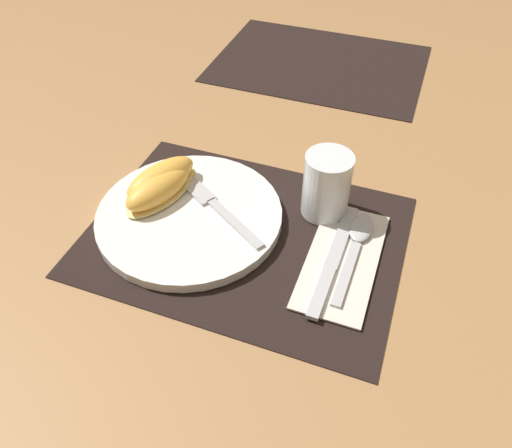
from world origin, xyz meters
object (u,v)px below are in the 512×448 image
object	(u,v)px
knife	(333,261)
plate	(189,216)
juice_glass	(326,188)
spoon	(358,239)
citrus_wedge_0	(161,180)
citrus_wedge_1	(158,189)
fork	(213,205)

from	to	relation	value
knife	plate	bearing A→B (deg)	177.52
juice_glass	spoon	size ratio (longest dim) A/B	0.57
juice_glass	citrus_wedge_0	bearing A→B (deg)	-167.02
juice_glass	knife	size ratio (longest dim) A/B	0.47
plate	citrus_wedge_1	world-z (taller)	citrus_wedge_1
plate	citrus_wedge_0	bearing A→B (deg)	150.78
knife	citrus_wedge_1	size ratio (longest dim) A/B	1.62
juice_glass	fork	world-z (taller)	juice_glass
plate	juice_glass	world-z (taller)	juice_glass
citrus_wedge_1	knife	bearing A→B (deg)	-4.76
juice_glass	citrus_wedge_1	distance (m)	0.25
plate	fork	distance (m)	0.04
knife	spoon	bearing A→B (deg)	64.84
citrus_wedge_0	citrus_wedge_1	world-z (taller)	citrus_wedge_0
plate	citrus_wedge_1	bearing A→B (deg)	166.32
citrus_wedge_1	spoon	bearing A→B (deg)	5.14
spoon	citrus_wedge_0	world-z (taller)	citrus_wedge_0
juice_glass	citrus_wedge_0	distance (m)	0.25
juice_glass	plate	bearing A→B (deg)	-153.81
plate	spoon	xyz separation A→B (m)	(0.25, 0.04, -0.00)
citrus_wedge_1	plate	bearing A→B (deg)	-13.68
juice_glass	knife	distance (m)	0.11
fork	citrus_wedge_0	size ratio (longest dim) A/B	1.31
knife	fork	xyz separation A→B (m)	(-0.20, 0.04, 0.01)
spoon	fork	world-z (taller)	fork
knife	fork	size ratio (longest dim) A/B	1.21
fork	citrus_wedge_0	bearing A→B (deg)	174.43
spoon	fork	distance (m)	0.22
plate	fork	world-z (taller)	fork
juice_glass	knife	bearing A→B (deg)	-68.67
plate	citrus_wedge_1	size ratio (longest dim) A/B	2.08
spoon	citrus_wedge_1	bearing A→B (deg)	-174.86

